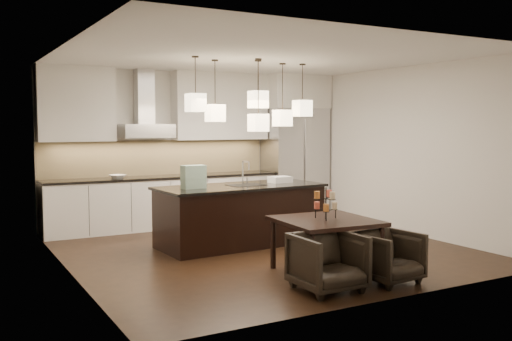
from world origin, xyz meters
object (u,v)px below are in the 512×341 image
dining_table (325,246)px  armchair_left (328,262)px  island_body (241,216)px  armchair_right (388,257)px  refrigerator (295,162)px

dining_table → armchair_left: dining_table is taller
armchair_left → island_body: bearing=84.8°
island_body → armchair_left: size_ratio=3.48×
armchair_right → dining_table: bearing=113.1°
dining_table → armchair_left: 0.78m
refrigerator → dining_table: 4.50m
dining_table → armchair_right: (0.39, -0.70, -0.04)m
island_body → refrigerator: bearing=37.6°
island_body → armchair_left: island_body is taller
island_body → armchair_right: island_body is taller
refrigerator → dining_table: refrigerator is taller
refrigerator → island_body: 3.01m
island_body → dining_table: (0.14, -2.00, -0.10)m
refrigerator → armchair_left: 5.27m
island_body → armchair_left: 2.66m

